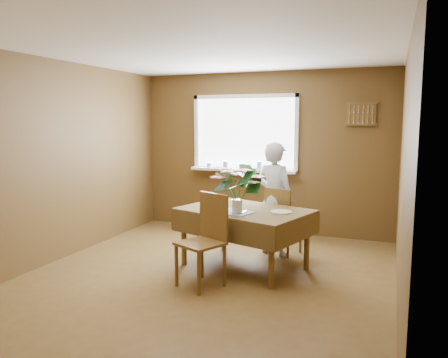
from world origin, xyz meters
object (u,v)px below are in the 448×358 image
at_px(dining_table, 245,216).
at_px(chair_near, 206,236).
at_px(chair_far, 281,218).
at_px(seated_woman, 275,199).
at_px(flower_bouquet, 237,182).

distance_m(dining_table, chair_near, 0.71).
xyz_separation_m(dining_table, chair_far, (0.29, 0.64, -0.14)).
distance_m(chair_near, seated_woman, 1.39).
bearing_deg(flower_bouquet, chair_near, -113.83).
bearing_deg(dining_table, seated_woman, 90.00).
height_order(chair_far, chair_near, chair_near).
distance_m(chair_far, seated_woman, 0.27).
distance_m(chair_far, chair_near, 1.41).
relative_size(chair_far, seated_woman, 0.60).
relative_size(seated_woman, flower_bouquet, 2.36).
distance_m(chair_near, flower_bouquet, 0.71).
bearing_deg(seated_woman, chair_far, -161.51).
bearing_deg(seated_woman, flower_bouquet, 95.47).
relative_size(dining_table, flower_bouquet, 2.69).
distance_m(dining_table, flower_bouquet, 0.50).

